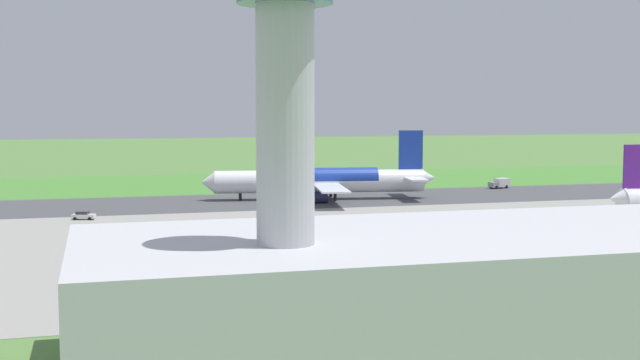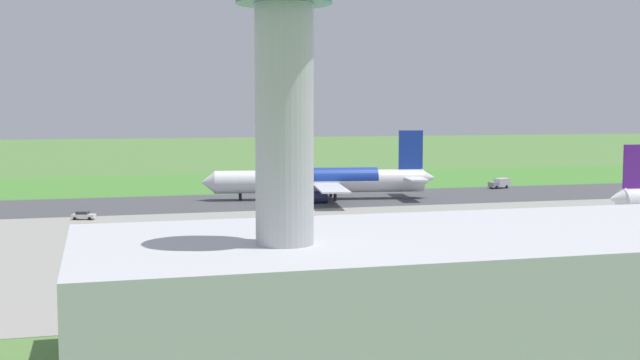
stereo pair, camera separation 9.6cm
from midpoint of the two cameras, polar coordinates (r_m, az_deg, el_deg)
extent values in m
plane|color=#547F3D|center=(189.71, 2.60, -1.29)|extent=(800.00, 800.00, 0.00)
cube|color=#47474C|center=(189.70, 2.60, -1.28)|extent=(600.00, 33.59, 0.06)
cube|color=gray|center=(146.06, 8.31, -3.23)|extent=(440.00, 110.00, 0.05)
cube|color=#478534|center=(227.46, -0.47, -0.23)|extent=(600.00, 80.00, 0.04)
cylinder|color=white|center=(186.75, 0.01, -0.09)|extent=(48.22, 12.71, 5.20)
cone|color=white|center=(185.70, -7.83, -0.17)|extent=(3.74, 5.35, 4.94)
cone|color=white|center=(191.10, 7.55, 0.16)|extent=(4.15, 4.92, 4.42)
cube|color=#19389E|center=(189.73, 6.37, 2.11)|extent=(5.61, 1.38, 9.00)
cube|color=white|center=(184.81, 6.73, 0.07)|extent=(5.37, 9.52, 0.36)
cube|color=white|center=(195.50, 6.00, 0.35)|extent=(5.37, 9.52, 0.36)
cube|color=white|center=(176.02, 0.73, -0.54)|extent=(9.40, 22.67, 0.35)
cube|color=white|center=(197.78, -0.05, 0.08)|extent=(9.40, 22.67, 0.35)
cylinder|color=#23284C|center=(179.45, -0.20, -1.23)|extent=(4.89, 3.48, 2.80)
cylinder|color=#23284C|center=(194.29, -0.67, -0.75)|extent=(4.89, 3.48, 2.80)
cylinder|color=black|center=(185.88, -5.58, -0.91)|extent=(0.70, 0.70, 3.42)
cylinder|color=black|center=(183.39, 1.08, -0.97)|extent=(0.70, 0.70, 3.42)
cylinder|color=black|center=(191.29, 0.78, -0.72)|extent=(0.70, 0.70, 3.42)
cylinder|color=#19389E|center=(186.70, 0.01, 0.07)|extent=(26.89, 9.33, 5.23)
cone|color=white|center=(159.57, 20.06, -1.23)|extent=(3.29, 4.09, 3.99)
cube|color=#591E8C|center=(161.12, 21.22, 0.89)|extent=(5.06, 0.63, 8.12)
cube|color=#334C60|center=(92.18, 18.73, -4.64)|extent=(102.97, 0.16, 3.82)
cylinder|color=#B2B2B7|center=(61.32, -2.46, 3.82)|extent=(4.40, 4.40, 18.00)
cube|color=silver|center=(159.47, -16.17, -2.44)|extent=(4.55, 2.97, 0.75)
cube|color=#2D333D|center=(159.45, -16.24, -2.21)|extent=(2.61, 2.28, 0.55)
cylinder|color=black|center=(159.89, -15.59, -2.54)|extent=(0.68, 0.40, 0.64)
cylinder|color=black|center=(158.29, -15.78, -2.62)|extent=(0.68, 0.40, 0.64)
cylinder|color=black|center=(160.76, -16.55, -2.53)|extent=(0.68, 0.40, 0.64)
cylinder|color=black|center=(159.16, -16.74, -2.61)|extent=(0.68, 0.40, 0.64)
cube|color=gray|center=(216.42, 12.06, -0.32)|extent=(2.67, 2.67, 1.30)
cube|color=silver|center=(218.24, 12.61, -0.17)|extent=(4.25, 3.16, 2.20)
cylinder|color=black|center=(215.74, 12.23, -0.51)|extent=(0.95, 0.51, 0.90)
cylinder|color=black|center=(217.23, 11.88, -0.47)|extent=(0.95, 0.51, 0.90)
cylinder|color=black|center=(218.01, 12.90, -0.47)|extent=(0.95, 0.51, 0.90)
cylinder|color=black|center=(219.48, 12.55, -0.43)|extent=(0.95, 0.51, 0.90)
cylinder|color=slate|center=(223.49, -3.02, -0.12)|extent=(0.10, 0.10, 1.66)
cube|color=red|center=(223.41, -3.02, 0.17)|extent=(0.60, 0.04, 0.60)
cone|color=orange|center=(222.25, -4.90, -0.30)|extent=(0.40, 0.40, 0.55)
camera|label=1|loc=(0.05, -89.99, 0.00)|focal=45.80mm
camera|label=2|loc=(0.05, 90.01, 0.00)|focal=45.80mm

